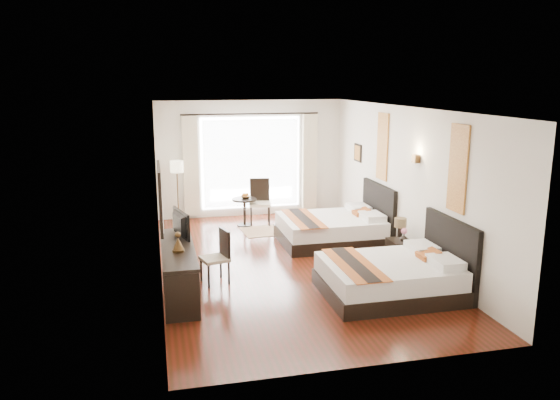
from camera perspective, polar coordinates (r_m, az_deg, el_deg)
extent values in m
cube|color=#37180A|center=(10.00, 0.79, -6.66)|extent=(4.50, 7.50, 0.01)
cube|color=white|center=(9.46, 0.85, 9.54)|extent=(4.50, 7.50, 0.02)
cube|color=silver|center=(10.40, 12.93, 1.77)|extent=(0.01, 7.50, 2.80)
cube|color=silver|center=(9.36, -12.64, 0.61)|extent=(0.01, 7.50, 2.80)
cube|color=silver|center=(13.25, -3.09, 4.34)|extent=(4.50, 0.01, 2.80)
cube|color=silver|center=(6.18, 9.23, -5.40)|extent=(4.50, 0.01, 2.80)
cube|color=white|center=(13.25, -3.07, 3.90)|extent=(2.40, 0.02, 2.20)
cube|color=white|center=(13.19, -3.02, 3.86)|extent=(2.30, 0.02, 2.10)
cube|color=#C2B896|center=(12.98, -9.32, 3.49)|extent=(0.35, 0.14, 2.35)
cube|color=#C2B896|center=(13.48, 3.10, 3.96)|extent=(0.35, 0.14, 2.35)
cube|color=brown|center=(8.75, 18.10, 3.14)|extent=(0.03, 0.50, 1.35)
cube|color=brown|center=(11.25, 10.66, 5.51)|extent=(0.03, 0.50, 1.35)
cube|color=#483219|center=(9.86, 14.02, 4.20)|extent=(0.10, 0.14, 0.14)
cube|color=black|center=(8.38, -12.43, 0.29)|extent=(0.04, 1.25, 0.95)
cube|color=white|center=(8.38, -12.26, 0.30)|extent=(0.01, 1.12, 0.82)
cube|color=black|center=(8.74, 11.18, -8.94)|extent=(2.00, 1.56, 0.24)
cube|color=silver|center=(8.64, 11.26, -7.29)|extent=(1.94, 1.52, 0.29)
cube|color=black|center=(9.05, 17.35, -5.42)|extent=(0.08, 1.56, 1.17)
cube|color=#923A17|center=(8.38, 7.78, -6.67)|extent=(0.54, 1.62, 0.02)
cube|color=black|center=(11.23, 5.23, -3.86)|extent=(2.02, 1.57, 0.25)
cube|color=silver|center=(11.16, 5.26, -2.53)|extent=(1.96, 1.53, 0.30)
cube|color=black|center=(11.48, 10.25, -1.25)|extent=(0.08, 1.57, 1.18)
cube|color=#923A17|center=(10.96, 2.46, -1.93)|extent=(0.54, 1.63, 0.02)
cube|color=black|center=(10.14, 12.41, -5.33)|extent=(0.38, 0.47, 0.45)
cylinder|color=black|center=(10.08, 12.43, -3.27)|extent=(0.09, 0.09, 0.18)
cylinder|color=#433520|center=(10.03, 12.48, -2.32)|extent=(0.22, 0.22, 0.16)
imported|color=black|center=(9.96, 12.83, -3.61)|extent=(0.14, 0.14, 0.14)
cube|color=black|center=(8.70, -10.55, -7.20)|extent=(0.50, 2.20, 0.76)
imported|color=black|center=(9.05, -10.74, -2.48)|extent=(0.29, 0.76, 0.44)
cube|color=beige|center=(9.02, -6.85, -6.13)|extent=(0.51, 0.51, 0.06)
cube|color=black|center=(9.00, -5.81, -4.47)|extent=(0.15, 0.38, 0.46)
cylinder|color=black|center=(12.89, -10.50, -2.38)|extent=(0.22, 0.22, 0.03)
cylinder|color=#483219|center=(12.74, -10.61, 0.37)|extent=(0.03, 0.03, 1.25)
cylinder|color=#FFF4C7|center=(12.62, -10.74, 3.45)|extent=(0.30, 0.30, 0.26)
cylinder|color=black|center=(12.44, -3.72, -1.28)|extent=(0.55, 0.55, 0.64)
imported|color=#422317|center=(12.37, -3.63, 0.29)|extent=(0.27, 0.27, 0.05)
cube|color=beige|center=(12.52, -2.11, -0.40)|extent=(0.56, 0.56, 0.06)
cube|color=black|center=(12.67, -2.14, 1.10)|extent=(0.45, 0.13, 0.54)
cube|color=#9E825F|center=(12.10, -0.83, -3.19)|extent=(1.36, 0.98, 0.01)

